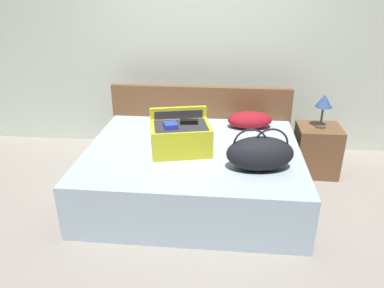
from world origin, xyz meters
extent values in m
plane|color=gray|center=(0.00, 0.00, 0.00)|extent=(12.00, 12.00, 0.00)
cube|color=#B7C1B2|center=(0.00, 1.65, 1.30)|extent=(8.00, 0.10, 2.60)
cube|color=#99ADBC|center=(0.00, 0.40, 0.24)|extent=(1.98, 1.63, 0.49)
cube|color=brown|center=(0.00, 1.26, 0.42)|extent=(2.02, 0.08, 0.85)
cube|color=gold|center=(-0.10, 0.32, 0.62)|extent=(0.60, 0.47, 0.26)
cube|color=#28282D|center=(-0.10, 0.32, 0.66)|extent=(0.52, 0.42, 0.18)
cube|color=#1E33A5|center=(-0.18, 0.25, 0.77)|extent=(0.15, 0.15, 0.05)
cube|color=black|center=(-0.04, 0.37, 0.76)|extent=(0.17, 0.08, 0.04)
cube|color=gold|center=(-0.15, 0.51, 0.67)|extent=(0.52, 0.16, 0.36)
cube|color=#28282D|center=(-0.14, 0.49, 0.67)|extent=(0.44, 0.11, 0.31)
ellipsoid|color=black|center=(0.58, 0.05, 0.63)|extent=(0.58, 0.35, 0.29)
torus|color=black|center=(0.50, 0.04, 0.71)|extent=(0.28, 0.05, 0.29)
torus|color=black|center=(0.66, 0.06, 0.71)|extent=(0.28, 0.05, 0.29)
ellipsoid|color=maroon|center=(0.54, 0.98, 0.58)|extent=(0.49, 0.30, 0.18)
cube|color=brown|center=(1.27, 0.97, 0.26)|extent=(0.44, 0.40, 0.53)
cylinder|color=#3F3833|center=(1.27, 0.97, 0.54)|extent=(0.11, 0.11, 0.01)
cylinder|color=#4C443D|center=(1.27, 0.97, 0.65)|extent=(0.02, 0.02, 0.20)
cone|color=navy|center=(1.27, 0.97, 0.81)|extent=(0.17, 0.17, 0.13)
camera|label=1|loc=(0.29, -2.71, 1.93)|focal=34.59mm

